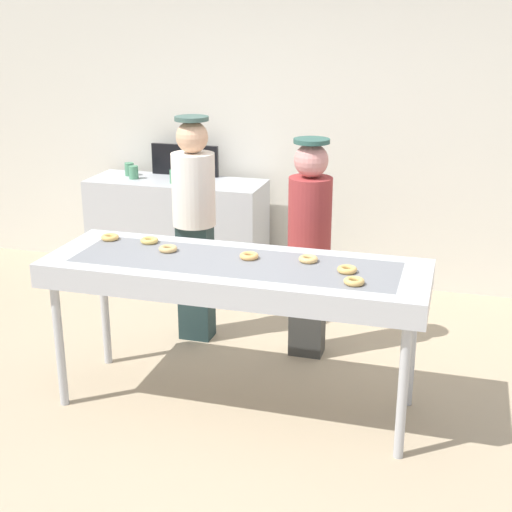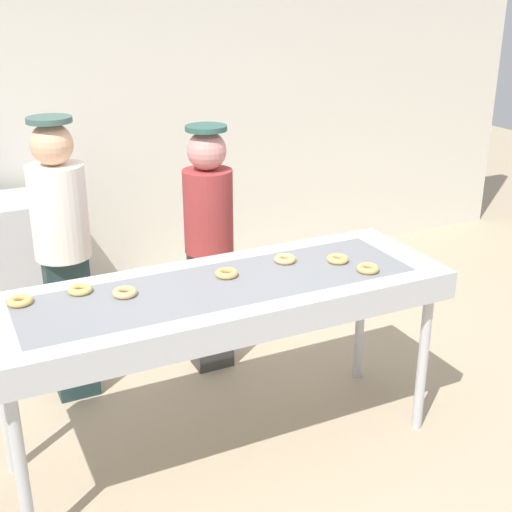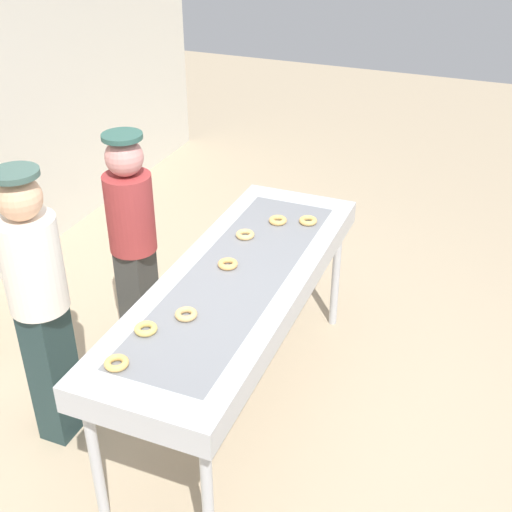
% 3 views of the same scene
% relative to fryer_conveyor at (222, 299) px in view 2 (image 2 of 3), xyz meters
% --- Properties ---
extents(ground_plane, '(16.00, 16.00, 0.00)m').
position_rel_fryer_conveyor_xyz_m(ground_plane, '(0.00, 0.00, -0.88)').
color(ground_plane, tan).
extents(back_wall, '(8.00, 0.12, 2.93)m').
position_rel_fryer_conveyor_xyz_m(back_wall, '(0.00, 2.44, 0.59)').
color(back_wall, silver).
rests_on(back_wall, ground).
extents(fryer_conveyor, '(2.30, 0.76, 0.96)m').
position_rel_fryer_conveyor_xyz_m(fryer_conveyor, '(0.00, 0.00, 0.00)').
color(fryer_conveyor, '#B7BABF').
rests_on(fryer_conveyor, ground).
extents(glazed_donut_0, '(0.16, 0.16, 0.03)m').
position_rel_fryer_conveyor_xyz_m(glazed_donut_0, '(-0.92, 0.20, 0.10)').
color(glazed_donut_0, '#E1B05C').
rests_on(glazed_donut_0, fryer_conveyor).
extents(glazed_donut_1, '(0.13, 0.13, 0.03)m').
position_rel_fryer_conveyor_xyz_m(glazed_donut_1, '(0.67, 0.01, 0.10)').
color(glazed_donut_1, '#E7B15F').
rests_on(glazed_donut_1, fryer_conveyor).
extents(glazed_donut_2, '(0.16, 0.16, 0.03)m').
position_rel_fryer_conveyor_xyz_m(glazed_donut_2, '(0.74, -0.17, 0.10)').
color(glazed_donut_2, '#DCAD5D').
rests_on(glazed_donut_2, fryer_conveyor).
extents(glazed_donut_3, '(0.16, 0.16, 0.03)m').
position_rel_fryer_conveyor_xyz_m(glazed_donut_3, '(-0.46, 0.08, 0.10)').
color(glazed_donut_3, '#DEB16C').
rests_on(glazed_donut_3, fryer_conveyor).
extents(glazed_donut_4, '(0.13, 0.13, 0.03)m').
position_rel_fryer_conveyor_xyz_m(glazed_donut_4, '(0.42, 0.13, 0.10)').
color(glazed_donut_4, '#E6B56C').
rests_on(glazed_donut_4, fryer_conveyor).
extents(glazed_donut_5, '(0.15, 0.15, 0.03)m').
position_rel_fryer_conveyor_xyz_m(glazed_donut_5, '(0.07, 0.08, 0.10)').
color(glazed_donut_5, '#EEAC5E').
rests_on(glazed_donut_5, fryer_conveyor).
extents(glazed_donut_6, '(0.16, 0.16, 0.03)m').
position_rel_fryer_conveyor_xyz_m(glazed_donut_6, '(-0.64, 0.21, 0.10)').
color(glazed_donut_6, '#DFBC5E').
rests_on(glazed_donut_6, fryer_conveyor).
extents(worker_baker, '(0.30, 0.30, 1.57)m').
position_rel_fryer_conveyor_xyz_m(worker_baker, '(0.28, 0.84, -0.00)').
color(worker_baker, '#383835').
rests_on(worker_baker, ground).
extents(worker_assistant, '(0.31, 0.31, 1.68)m').
position_rel_fryer_conveyor_xyz_m(worker_assistant, '(-0.59, 0.89, 0.07)').
color(worker_assistant, '#213636').
rests_on(worker_assistant, ground).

